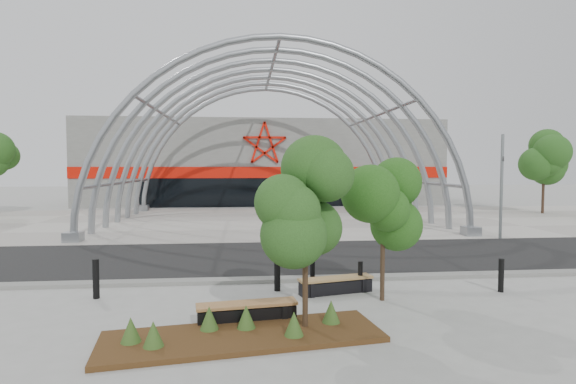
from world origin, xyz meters
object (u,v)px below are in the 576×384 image
object	(u,v)px
bench_0	(247,313)
bollard_2	(313,265)
street_tree_0	(305,206)
street_tree_1	(383,204)
signal_pole	(501,184)
bench_1	(336,285)

from	to	relation	value
bench_0	bollard_2	distance (m)	4.32
street_tree_0	bollard_2	bearing A→B (deg)	79.28
street_tree_1	bollard_2	distance (m)	3.53
signal_pole	bollard_2	distance (m)	13.06
street_tree_1	signal_pole	bearing A→B (deg)	46.42
bollard_2	street_tree_1	bearing A→B (deg)	-55.64
signal_pole	bench_1	world-z (taller)	signal_pole
street_tree_1	bench_0	xyz separation A→B (m)	(-3.68, -1.46, -2.40)
street_tree_0	street_tree_1	xyz separation A→B (m)	(2.40, 2.07, -0.15)
bench_0	bench_1	size ratio (longest dim) A/B	1.06
street_tree_1	bollard_2	world-z (taller)	street_tree_1
signal_pole	street_tree_1	xyz separation A→B (m)	(-9.07, -9.53, -0.10)
signal_pole	street_tree_0	bearing A→B (deg)	-134.67
bench_1	street_tree_1	bearing A→B (deg)	-35.33
signal_pole	street_tree_1	distance (m)	13.15
bench_0	bench_1	world-z (taller)	bench_0
street_tree_0	bench_1	xyz separation A→B (m)	(1.28, 2.87, -2.57)
street_tree_1	street_tree_0	bearing A→B (deg)	-139.20
street_tree_0	bollard_2	distance (m)	5.01
street_tree_0	bench_0	xyz separation A→B (m)	(-1.28, 0.61, -2.56)
bench_0	signal_pole	bearing A→B (deg)	40.76
bench_1	bollard_2	bearing A→B (deg)	106.62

